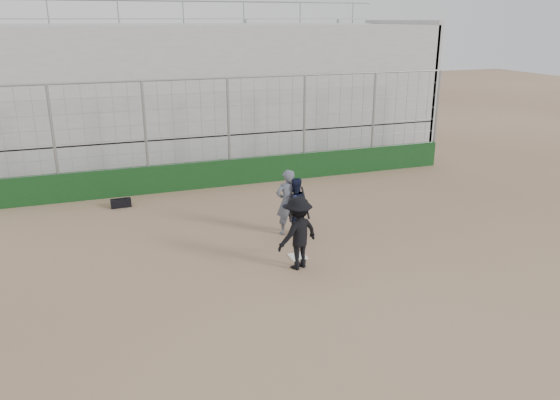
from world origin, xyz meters
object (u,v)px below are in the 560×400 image
object	(u,v)px
umpire	(287,205)
catcher_crouched	(295,216)
equipment_bag	(121,203)
batter_at_plate	(298,233)

from	to	relation	value
umpire	catcher_crouched	bearing A→B (deg)	138.90
umpire	equipment_bag	size ratio (longest dim) A/B	2.64
catcher_crouched	umpire	bearing A→B (deg)	142.99
catcher_crouched	umpire	size ratio (longest dim) A/B	0.66
umpire	equipment_bag	xyz separation A→B (m)	(-4.42, 4.11, -0.73)
batter_at_plate	umpire	distance (m)	2.31
catcher_crouched	equipment_bag	distance (m)	6.28
catcher_crouched	equipment_bag	world-z (taller)	catcher_crouched
catcher_crouched	equipment_bag	bearing A→B (deg)	137.32
catcher_crouched	equipment_bag	xyz separation A→B (m)	(-4.61, 4.25, -0.43)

